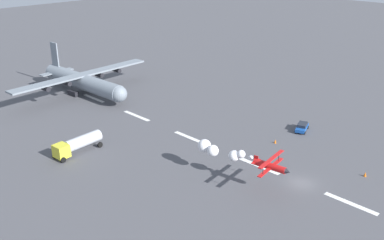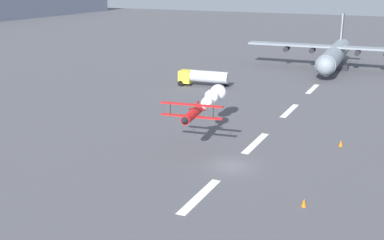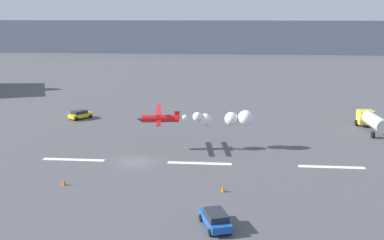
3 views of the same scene
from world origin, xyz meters
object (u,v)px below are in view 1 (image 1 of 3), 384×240
Objects in this scene: followme_car_yellow at (302,127)px; traffic_cone_near at (365,174)px; stunt_biplane_red at (228,153)px; fuel_tanker_truck at (77,144)px; cargo_transport_plane at (85,82)px; traffic_cone_far at (275,141)px.

traffic_cone_near is at bearing 152.32° from followme_car_yellow.
stunt_biplane_red is 22.26m from traffic_cone_near.
fuel_tanker_truck is at bearing 34.38° from traffic_cone_near.
followme_car_yellow is (-48.82, -17.65, -2.51)m from cargo_transport_plane.
followme_car_yellow is at bearing -160.13° from cargo_transport_plane.
cargo_transport_plane is 49.45× the size of traffic_cone_far.
stunt_biplane_red is 24.74m from followme_car_yellow.
stunt_biplane_red is at bearing -154.49° from fuel_tanker_truck.
cargo_transport_plane is 51.98m from followme_car_yellow.
followme_car_yellow is 8.49m from traffic_cone_far.
fuel_tanker_truck is 48.38m from traffic_cone_near.
followme_car_yellow is at bearing -122.51° from fuel_tanker_truck.
traffic_cone_far is (17.32, -0.38, 0.00)m from traffic_cone_near.
stunt_biplane_red reaches higher than fuel_tanker_truck.
cargo_transport_plane is at bearing 10.75° from traffic_cone_far.
stunt_biplane_red is 3.38× the size of followme_car_yellow.
stunt_biplane_red reaches higher than traffic_cone_near.
stunt_biplane_red is at bearing 96.89° from traffic_cone_far.
cargo_transport_plane is at bearing 19.87° from followme_car_yellow.
stunt_biplane_red reaches higher than followme_car_yellow.
fuel_tanker_truck is 35.76m from traffic_cone_far.
fuel_tanker_truck reaches higher than followme_car_yellow.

